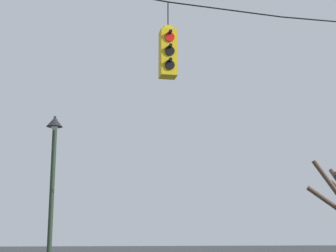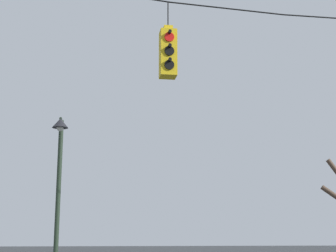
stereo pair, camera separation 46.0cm
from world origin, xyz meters
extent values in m
cylinder|color=black|center=(-2.53, -0.41, 6.75)|extent=(2.53, 0.03, 0.14)
cube|color=yellow|center=(-3.83, -0.41, 5.64)|extent=(0.34, 0.34, 1.00)
cube|color=yellow|center=(-3.83, -0.41, 6.19)|extent=(0.19, 0.19, 0.10)
cylinder|color=black|center=(-3.83, -0.41, 6.52)|extent=(0.02, 0.02, 0.56)
cylinder|color=red|center=(-3.83, -0.60, 5.94)|extent=(0.20, 0.03, 0.20)
cylinder|color=black|center=(-3.83, -0.64, 6.03)|extent=(0.07, 0.12, 0.07)
cylinder|color=black|center=(-3.83, -0.60, 5.64)|extent=(0.20, 0.03, 0.20)
cylinder|color=black|center=(-3.83, -0.64, 5.73)|extent=(0.07, 0.12, 0.07)
cylinder|color=black|center=(-3.83, -0.60, 5.34)|extent=(0.20, 0.03, 0.20)
cylinder|color=black|center=(-3.83, -0.64, 5.43)|extent=(0.07, 0.12, 0.07)
cylinder|color=red|center=(-3.83, -0.23, 5.94)|extent=(0.20, 0.03, 0.20)
cylinder|color=black|center=(-3.83, -0.18, 6.03)|extent=(0.07, 0.12, 0.07)
cylinder|color=black|center=(-3.83, -0.23, 5.64)|extent=(0.20, 0.03, 0.20)
cylinder|color=black|center=(-3.83, -0.18, 5.73)|extent=(0.07, 0.12, 0.07)
cylinder|color=black|center=(-3.83, -0.23, 5.34)|extent=(0.20, 0.03, 0.20)
cylinder|color=black|center=(-3.83, -0.18, 5.43)|extent=(0.07, 0.12, 0.07)
cylinder|color=#233323|center=(-6.14, 3.04, 2.46)|extent=(0.12, 0.12, 4.92)
cylinder|color=#233323|center=(-6.14, 2.82, 4.87)|extent=(0.07, 0.45, 0.07)
cone|color=#232328|center=(-6.14, 2.59, 4.75)|extent=(0.41, 0.41, 0.24)
sphere|color=silver|center=(-6.14, 2.59, 4.63)|extent=(0.18, 0.18, 0.18)
camera|label=1|loc=(-5.80, -10.33, 1.93)|focal=55.00mm
camera|label=2|loc=(-5.34, -10.41, 1.93)|focal=55.00mm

